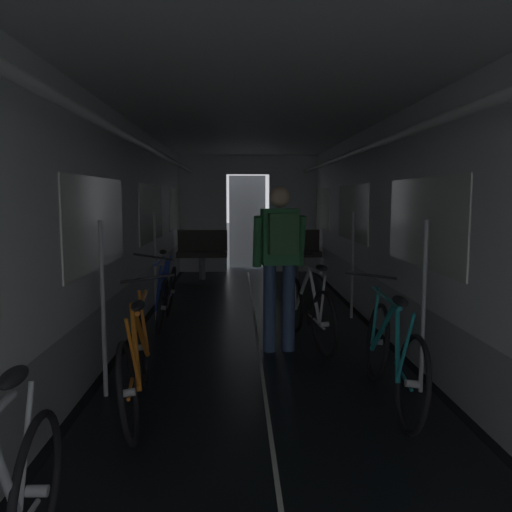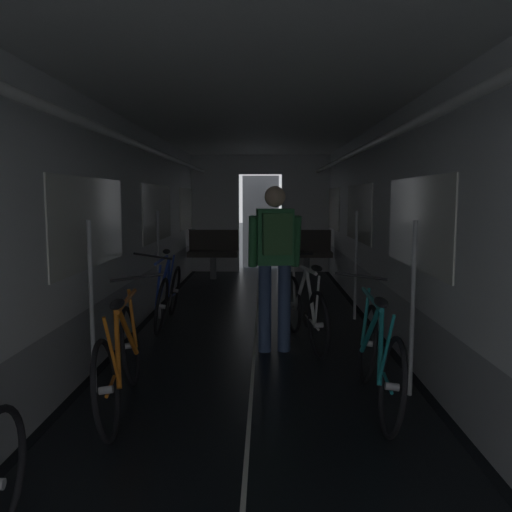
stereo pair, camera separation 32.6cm
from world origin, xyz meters
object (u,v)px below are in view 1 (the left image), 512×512
object	(u,v)px
bench_seat_far_right	(295,249)
bicycle_teal	(392,354)
person_cyclist_aisle	(280,253)
bicycle_orange	(136,361)
bicycle_blue	(166,295)
bicycle_white_in_aisle	(308,309)
bench_seat_far_left	(202,250)

from	to	relation	value
bench_seat_far_right	bicycle_teal	xyz separation A→B (m)	(0.07, -6.18, -0.19)
person_cyclist_aisle	bicycle_teal	bearing A→B (deg)	-61.03
bicycle_orange	person_cyclist_aisle	size ratio (longest dim) A/B	1.00
bicycle_blue	person_cyclist_aisle	size ratio (longest dim) A/B	1.00
bicycle_blue	bicycle_white_in_aisle	xyz separation A→B (m)	(1.63, -0.88, 0.00)
bench_seat_far_left	bicycle_white_in_aisle	distance (m)	4.78
person_cyclist_aisle	bench_seat_far_right	bearing A→B (deg)	81.88
bench_seat_far_right	bicycle_white_in_aisle	distance (m)	4.57
bicycle_teal	bicycle_white_in_aisle	distance (m)	1.69
bicycle_orange	person_cyclist_aisle	bearing A→B (deg)	51.19
bench_seat_far_right	bicycle_white_in_aisle	size ratio (longest dim) A/B	0.59
bench_seat_far_right	bicycle_orange	xyz separation A→B (m)	(-1.86, -6.28, -0.19)
bicycle_orange	bicycle_blue	bearing A→B (deg)	92.90
bicycle_blue	person_cyclist_aisle	bearing A→B (deg)	-41.40
bench_seat_far_right	bench_seat_far_left	bearing A→B (deg)	180.00
bench_seat_far_right	bicycle_orange	world-z (taller)	same
person_cyclist_aisle	bicycle_white_in_aisle	size ratio (longest dim) A/B	1.01
bicycle_teal	person_cyclist_aisle	distance (m)	1.68
bench_seat_far_left	bicycle_white_in_aisle	xyz separation A→B (m)	(1.44, -4.55, -0.18)
bench_seat_far_right	bicycle_teal	bearing A→B (deg)	-89.39
bench_seat_far_left	bicycle_blue	distance (m)	3.68
bench_seat_far_right	bicycle_teal	size ratio (longest dim) A/B	0.58
bench_seat_far_right	bicycle_orange	bearing A→B (deg)	-106.52
bench_seat_far_right	bicycle_blue	bearing A→B (deg)	-118.54
bicycle_orange	bicycle_blue	distance (m)	2.62
bicycle_orange	bicycle_teal	distance (m)	1.93
bench_seat_far_left	bicycle_white_in_aisle	world-z (taller)	bench_seat_far_left
bicycle_blue	person_cyclist_aisle	xyz separation A→B (m)	(1.31, -1.15, 0.64)
person_cyclist_aisle	bicycle_white_in_aisle	bearing A→B (deg)	39.56
bench_seat_far_left	bench_seat_far_right	world-z (taller)	same
bicycle_blue	person_cyclist_aisle	distance (m)	1.85
bicycle_blue	bench_seat_far_right	bearing A→B (deg)	61.46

